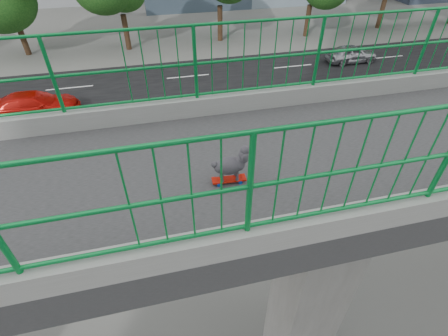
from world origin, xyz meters
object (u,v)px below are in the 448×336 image
skateboard (229,180)px  car_4 (352,54)px  car_2 (163,117)px  car_6 (251,142)px  car_7 (63,130)px  car_3 (35,105)px  poodle (231,164)px

skateboard → car_4: skateboard is taller
car_2 → car_6: size_ratio=1.11×
skateboard → car_2: (-12.77, -0.36, -6.30)m
car_7 → car_3: bearing=30.5°
car_4 → car_2: bearing=113.2°
car_3 → car_4: (-3.20, 21.93, -0.03)m
poodle → car_7: (-12.77, -5.50, -6.63)m
skateboard → car_2: size_ratio=0.08×
skateboard → car_7: skateboard is taller
car_3 → car_4: bearing=-81.7°
skateboard → car_2: 14.25m
poodle → car_7: size_ratio=0.11×
car_3 → car_6: size_ratio=0.99×
car_6 → car_7: size_ratio=1.06×
car_2 → car_3: 7.69m
car_3 → car_6: (6.40, 10.90, -0.03)m
skateboard → car_7: (-12.77, -5.47, -6.38)m
car_6 → car_4: bearing=131.0°
car_6 → car_2: bearing=-129.3°
car_3 → car_7: (3.20, 1.88, -0.03)m
poodle → car_3: poodle is taller
skateboard → car_6: skateboard is taller
skateboard → car_3: (-15.97, -7.35, -6.35)m
skateboard → car_6: size_ratio=0.09×
car_2 → car_6: 5.05m
poodle → car_2: (-12.77, -0.39, -6.55)m
car_6 → poodle: bearing=-20.2°
skateboard → car_4: size_ratio=0.11×
poodle → car_4: 24.96m
poodle → car_7: 15.40m
car_4 → car_6: size_ratio=0.80×
car_2 → car_7: size_ratio=1.17×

